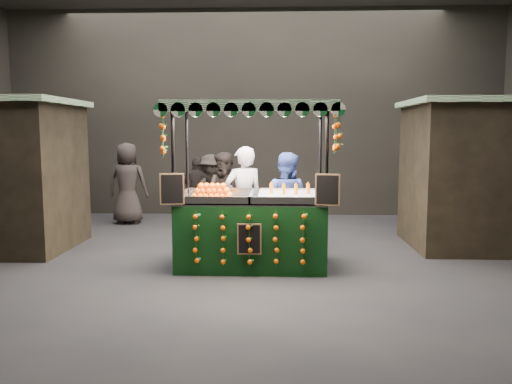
{
  "coord_description": "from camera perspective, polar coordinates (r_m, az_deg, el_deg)",
  "views": [
    {
      "loc": [
        0.61,
        -7.78,
        2.03
      ],
      "look_at": [
        0.28,
        0.3,
        1.1
      ],
      "focal_mm": 36.41,
      "sensor_mm": 36.0,
      "label": 1
    }
  ],
  "objects": [
    {
      "name": "shopper_2",
      "position": [
        11.26,
        -6.4,
        0.05
      ],
      "size": [
        0.9,
        0.41,
        1.52
      ],
      "rotation": [
        0.0,
        0.0,
        3.1
      ],
      "color": "black",
      "rests_on": "ground"
    },
    {
      "name": "shopper_0",
      "position": [
        12.13,
        -20.08,
        1.15
      ],
      "size": [
        0.84,
        0.74,
        1.94
      ],
      "rotation": [
        0.0,
        0.0,
        0.49
      ],
      "color": "black",
      "rests_on": "ground"
    },
    {
      "name": "shopper_1",
      "position": [
        9.7,
        -3.37,
        -0.53
      ],
      "size": [
        1.0,
        0.91,
        1.67
      ],
      "rotation": [
        0.0,
        0.0,
        -0.42
      ],
      "color": "black",
      "rests_on": "ground"
    },
    {
      "name": "shopper_4",
      "position": [
        11.89,
        -13.92,
        0.94
      ],
      "size": [
        0.89,
        0.59,
        1.81
      ],
      "rotation": [
        0.0,
        0.0,
        3.13
      ],
      "color": "#2C2523",
      "rests_on": "ground"
    },
    {
      "name": "market_hall",
      "position": [
        7.92,
        -2.17,
        16.4
      ],
      "size": [
        12.1,
        10.1,
        5.05
      ],
      "color": "black",
      "rests_on": "ground"
    },
    {
      "name": "shopper_3",
      "position": [
        11.28,
        -5.01,
        0.18
      ],
      "size": [
        0.94,
        1.16,
        1.56
      ],
      "rotation": [
        0.0,
        0.0,
        1.15
      ],
      "color": "#292521",
      "rests_on": "ground"
    },
    {
      "name": "juice_stall",
      "position": [
        7.82,
        -0.42,
        -2.73
      ],
      "size": [
        2.55,
        1.5,
        2.47
      ],
      "color": "black",
      "rests_on": "ground"
    },
    {
      "name": "neighbour_stall_right",
      "position": [
        10.05,
        24.54,
        1.85
      ],
      "size": [
        3.0,
        2.2,
        2.6
      ],
      "color": "black",
      "rests_on": "ground"
    },
    {
      "name": "vendor_blue",
      "position": [
        8.83,
        3.26,
        -1.13
      ],
      "size": [
        1.01,
        0.91,
        1.7
      ],
      "rotation": [
        0.0,
        0.0,
        2.76
      ],
      "color": "navy",
      "rests_on": "ground"
    },
    {
      "name": "vendor_grey",
      "position": [
        8.67,
        -1.36,
        -0.93
      ],
      "size": [
        0.77,
        0.64,
        1.8
      ],
      "rotation": [
        0.0,
        0.0,
        3.51
      ],
      "color": "gray",
      "rests_on": "ground"
    },
    {
      "name": "ground",
      "position": [
        8.06,
        -2.07,
        -8.03
      ],
      "size": [
        12.0,
        12.0,
        0.0
      ],
      "primitive_type": "plane",
      "color": "black",
      "rests_on": "ground"
    }
  ]
}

